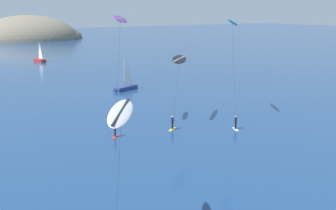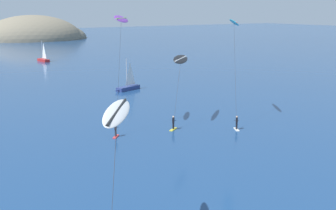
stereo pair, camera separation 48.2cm
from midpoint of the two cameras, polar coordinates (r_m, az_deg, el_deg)
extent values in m
ellipsoid|color=#7A705B|center=(209.13, -18.40, 8.36)|extent=(46.91, 34.62, 22.91)
ellipsoid|color=#6B6656|center=(218.17, -17.96, 8.56)|extent=(48.14, 47.23, 16.93)
cube|color=navy|center=(75.58, -5.91, 2.27)|extent=(5.00, 2.84, 0.70)
cone|color=navy|center=(73.89, -7.19, 2.00)|extent=(2.26, 1.31, 0.67)
cylinder|color=#B2B2B7|center=(74.90, -6.12, 4.38)|extent=(0.12, 0.12, 5.00)
pyramid|color=white|center=(75.57, -5.65, 4.34)|extent=(1.73, 0.64, 4.25)
cylinder|color=#A5A5AD|center=(75.90, -5.61, 2.79)|extent=(1.73, 0.64, 0.08)
cube|color=#B22323|center=(121.51, -17.09, 5.79)|extent=(2.10, 4.96, 0.70)
cone|color=#B22323|center=(123.66, -17.58, 5.88)|extent=(0.98, 2.24, 0.67)
cylinder|color=#B2B2B7|center=(121.48, -17.25, 7.14)|extent=(0.12, 0.12, 5.00)
pyramid|color=white|center=(120.69, -17.05, 7.03)|extent=(0.35, 1.79, 4.25)
cylinder|color=#A5A5AD|center=(120.90, -16.99, 6.05)|extent=(0.35, 1.79, 0.08)
ellipsoid|color=white|center=(22.87, -6.96, -0.98)|extent=(4.58, 5.69, 0.59)
cylinder|color=black|center=(22.86, -6.96, -0.86)|extent=(3.61, 4.87, 0.16)
cylinder|color=#333338|center=(22.26, -7.51, -12.05)|extent=(2.44, 3.33, 7.60)
cube|color=red|center=(48.22, -7.45, -4.29)|extent=(1.29, 1.39, 0.08)
cylinder|color=black|center=(48.10, -7.47, -3.79)|extent=(0.22, 0.22, 0.80)
cube|color=black|center=(47.90, -7.49, -2.99)|extent=(0.38, 0.39, 0.60)
sphere|color=tan|center=(47.79, -7.51, -2.50)|extent=(0.22, 0.22, 0.22)
cylinder|color=black|center=(48.26, -7.38, -3.01)|extent=(0.44, 0.40, 0.04)
ellipsoid|color=purple|center=(49.74, -6.77, 11.50)|extent=(3.99, 4.27, 0.97)
cylinder|color=#7ACC42|center=(49.73, -6.77, 11.56)|extent=(3.01, 3.36, 0.16)
cylinder|color=#333338|center=(48.61, -7.07, 4.30)|extent=(2.29, 2.58, 11.91)
cube|color=silver|center=(51.41, 8.86, -3.25)|extent=(1.07, 1.51, 0.08)
cylinder|color=black|center=(51.29, 8.88, -2.77)|extent=(0.22, 0.22, 0.80)
cube|color=black|center=(51.11, 8.90, -2.02)|extent=(0.36, 0.39, 0.60)
sphere|color=tan|center=(51.01, 8.92, -1.56)|extent=(0.22, 0.22, 0.22)
cylinder|color=black|center=(51.48, 8.84, -2.05)|extent=(0.47, 0.35, 0.04)
ellipsoid|color=#23B2C6|center=(55.14, 8.49, 11.01)|extent=(4.04, 5.09, 0.96)
cylinder|color=#DB4C38|center=(55.13, 8.49, 11.06)|extent=(3.07, 4.30, 0.16)
cylinder|color=#333338|center=(52.97, 8.66, 4.65)|extent=(3.12, 4.45, 11.37)
cube|color=yellow|center=(50.74, 0.34, -3.31)|extent=(1.48, 1.14, 0.08)
cylinder|color=black|center=(50.62, 0.34, -2.83)|extent=(0.22, 0.22, 0.80)
cube|color=black|center=(50.43, 0.34, -2.06)|extent=(0.39, 0.37, 0.60)
sphere|color=beige|center=(50.32, 0.34, -1.60)|extent=(0.22, 0.22, 0.22)
cylinder|color=black|center=(50.79, 0.44, -2.10)|extent=(0.39, 0.44, 0.04)
ellipsoid|color=black|center=(52.53, 1.31, 6.22)|extent=(5.42, 4.97, 0.99)
cylinder|color=white|center=(52.52, 1.31, 6.28)|extent=(4.53, 4.02, 0.16)
cylinder|color=#333338|center=(51.53, 0.88, 2.08)|extent=(2.44, 2.15, 6.94)
camera|label=1|loc=(0.24, -90.34, -0.08)|focal=45.00mm
camera|label=2|loc=(0.24, 89.66, 0.08)|focal=45.00mm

